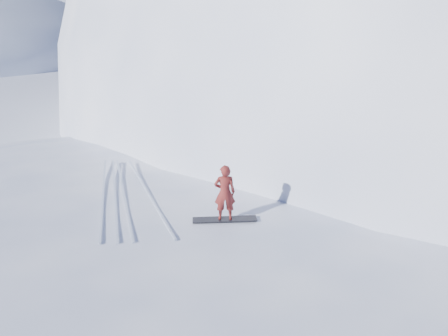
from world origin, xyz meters
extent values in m
ellipsoid|color=white|center=(1.00, 3.00, 0.00)|extent=(36.00, 28.00, 4.80)
ellipsoid|color=white|center=(10.00, 20.00, 0.00)|extent=(28.00, 24.00, 18.00)
ellipsoid|color=white|center=(-40.00, 110.00, 0.00)|extent=(140.00, 90.00, 36.00)
ellipsoid|color=white|center=(-2.00, 6.00, 0.00)|extent=(7.00, 6.30, 1.00)
ellipsoid|color=white|center=(7.00, 4.00, 0.00)|extent=(4.00, 3.60, 0.60)
cube|color=black|center=(3.14, 2.37, 2.41)|extent=(1.73, 0.40, 0.03)
imported|color=maroon|center=(3.14, 2.37, 3.19)|extent=(0.58, 0.39, 1.53)
cube|color=silver|center=(-0.52, 4.13, 2.42)|extent=(1.30, 5.88, 0.04)
cube|color=silver|center=(-0.16, 4.13, 2.42)|extent=(1.44, 5.85, 0.04)
cube|color=silver|center=(0.10, 4.13, 2.42)|extent=(1.66, 5.80, 0.04)
cube|color=silver|center=(0.85, 4.13, 2.42)|extent=(2.19, 5.63, 0.04)
camera|label=1|loc=(2.93, -8.02, 7.88)|focal=35.00mm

